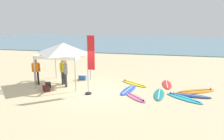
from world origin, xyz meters
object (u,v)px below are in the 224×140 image
object	(u,v)px
surfboard_teal	(159,94)
surfboard_pink	(135,97)
surfboard_red	(167,84)
surfboard_navy	(190,95)
person_orange	(36,70)
surfboard_blue	(128,90)
banner_flag	(90,67)
surfboard_yellow	(134,84)
canopy_tent	(63,48)
surfboard_cyan	(184,98)
cooler_box	(82,77)
person_yellow	(63,70)
person_grey	(66,72)
gear_bag_by_pole	(48,85)
gear_bag_near_tent	(46,89)
surfboard_orange	(196,91)

from	to	relation	value
surfboard_teal	surfboard_pink	world-z (taller)	same
surfboard_red	surfboard_navy	xyz separation A→B (m)	(1.25, -1.95, -0.00)
surfboard_pink	person_orange	distance (m)	6.80
surfboard_blue	banner_flag	xyz separation A→B (m)	(-2.02, -1.17, 1.54)
surfboard_blue	surfboard_yellow	bearing A→B (deg)	83.84
canopy_tent	surfboard_blue	xyz separation A→B (m)	(4.36, -0.47, -2.35)
canopy_tent	surfboard_cyan	xyz separation A→B (m)	(7.52, -1.19, -2.35)
surfboard_navy	cooler_box	world-z (taller)	cooler_box
banner_flag	surfboard_cyan	bearing A→B (deg)	4.96
surfboard_yellow	person_yellow	xyz separation A→B (m)	(-4.55, -1.15, 0.95)
person_grey	gear_bag_by_pole	size ratio (longest dim) A/B	2.85
surfboard_navy	cooler_box	distance (m)	7.37
person_grey	gear_bag_near_tent	bearing A→B (deg)	-126.39
gear_bag_near_tent	surfboard_cyan	bearing A→B (deg)	3.43
surfboard_red	cooler_box	world-z (taller)	cooler_box
person_grey	surfboard_blue	bearing A→B (deg)	1.87
surfboard_teal	gear_bag_by_pole	world-z (taller)	gear_bag_by_pole
person_yellow	surfboard_red	bearing A→B (deg)	12.32
surfboard_navy	person_grey	world-z (taller)	person_grey
surfboard_cyan	surfboard_yellow	distance (m)	3.71
surfboard_orange	surfboard_yellow	distance (m)	3.86
surfboard_teal	person_yellow	bearing A→B (deg)	173.71
surfboard_navy	gear_bag_near_tent	world-z (taller)	gear_bag_near_tent
surfboard_yellow	surfboard_navy	size ratio (longest dim) A/B	0.92
banner_flag	gear_bag_near_tent	bearing A→B (deg)	-179.47
surfboard_cyan	gear_bag_near_tent	world-z (taller)	gear_bag_near_tent
banner_flag	surfboard_pink	bearing A→B (deg)	-0.38
person_grey	surfboard_cyan	bearing A→B (deg)	-4.72
surfboard_pink	canopy_tent	bearing A→B (deg)	161.44
surfboard_red	cooler_box	bearing A→B (deg)	-179.25
surfboard_teal	gear_bag_by_pole	xyz separation A→B (m)	(-6.89, -0.13, 0.10)
canopy_tent	cooler_box	xyz separation A→B (m)	(0.77, 1.21, -2.19)
surfboard_cyan	surfboard_teal	xyz separation A→B (m)	(-1.32, 0.34, 0.00)
person_yellow	gear_bag_near_tent	world-z (taller)	person_yellow
cooler_box	surfboard_teal	bearing A→B (deg)	-20.89
surfboard_navy	person_grey	size ratio (longest dim) A/B	1.33
banner_flag	cooler_box	bearing A→B (deg)	118.70
canopy_tent	cooler_box	world-z (taller)	canopy_tent
canopy_tent	surfboard_cyan	distance (m)	7.97
surfboard_cyan	surfboard_orange	bearing A→B (deg)	60.85
surfboard_teal	surfboard_orange	bearing A→B (deg)	26.72
surfboard_cyan	surfboard_pink	world-z (taller)	same
surfboard_pink	gear_bag_by_pole	world-z (taller)	gear_bag_by_pole
surfboard_yellow	gear_bag_near_tent	world-z (taller)	gear_bag_near_tent
gear_bag_by_pole	cooler_box	distance (m)	2.65
surfboard_blue	person_yellow	size ratio (longest dim) A/B	1.31
surfboard_navy	person_grey	distance (m)	7.60
surfboard_yellow	gear_bag_by_pole	distance (m)	5.57
surfboard_cyan	cooler_box	size ratio (longest dim) A/B	4.20
gear_bag_by_pole	person_orange	bearing A→B (deg)	159.80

